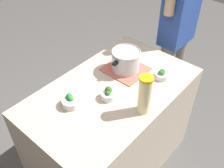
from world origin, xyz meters
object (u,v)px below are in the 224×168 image
object	(u,v)px
broccoli_bowl_back	(71,101)
broccoli_bowl_center	(162,74)
broccoli_bowl_front	(108,94)
cooking_pot	(126,60)
lemonade_pitcher	(145,95)
person_cook	(177,32)

from	to	relation	value
broccoli_bowl_back	broccoli_bowl_center	bearing A→B (deg)	-25.09
broccoli_bowl_front	broccoli_bowl_center	world-z (taller)	broccoli_bowl_front
broccoli_bowl_front	broccoli_bowl_back	size ratio (longest dim) A/B	0.81
cooking_pot	broccoli_bowl_center	size ratio (longest dim) A/B	2.65
cooking_pot	broccoli_bowl_center	xyz separation A→B (m)	(0.10, -0.26, -0.06)
lemonade_pitcher	person_cook	world-z (taller)	person_cook
lemonade_pitcher	broccoli_bowl_center	xyz separation A→B (m)	(0.36, 0.09, -0.11)
lemonade_pitcher	person_cook	xyz separation A→B (m)	(0.96, 0.32, -0.10)
broccoli_bowl_front	person_cook	size ratio (longest dim) A/B	0.06
broccoli_bowl_center	cooking_pot	bearing A→B (deg)	110.74
broccoli_bowl_back	person_cook	bearing A→B (deg)	-3.30
cooking_pot	broccoli_bowl_back	xyz separation A→B (m)	(-0.53, 0.03, -0.06)
broccoli_bowl_front	broccoli_bowl_center	size ratio (longest dim) A/B	0.94
broccoli_bowl_front	broccoli_bowl_back	bearing A→B (deg)	145.89
cooking_pot	broccoli_bowl_center	world-z (taller)	cooking_pot
broccoli_bowl_front	person_cook	distance (m)	1.02
broccoli_bowl_center	person_cook	xyz separation A→B (m)	(0.60, 0.23, 0.01)
broccoli_bowl_back	broccoli_bowl_front	bearing A→B (deg)	-34.11
lemonade_pitcher	person_cook	distance (m)	1.02
broccoli_bowl_front	broccoli_bowl_center	distance (m)	0.45
lemonade_pitcher	broccoli_bowl_front	bearing A→B (deg)	103.80
broccoli_bowl_back	person_cook	distance (m)	1.23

